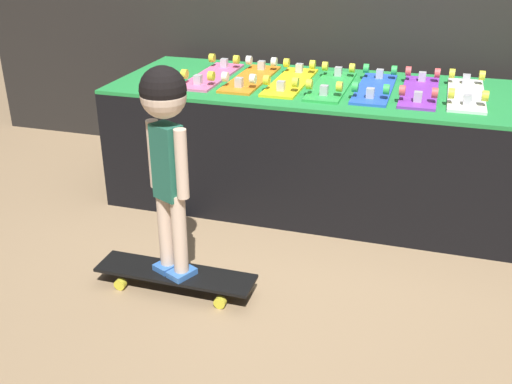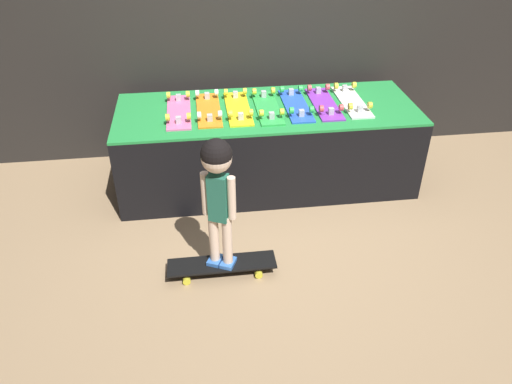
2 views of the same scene
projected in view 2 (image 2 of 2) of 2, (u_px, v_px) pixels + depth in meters
ground_plane at (278, 223)px, 3.89m from camera, size 16.00×16.00×0.00m
back_wall at (256, 20)px, 4.29m from camera, size 5.39×0.10×2.43m
display_rack at (267, 146)px, 4.22m from camera, size 2.43×0.91×0.69m
skateboard_pink_on_rack at (179, 111)px, 3.94m from camera, size 0.19×0.65×0.09m
skateboard_orange_on_rack at (209, 109)px, 3.98m from camera, size 0.19×0.65×0.09m
skateboard_yellow_on_rack at (238, 107)px, 4.00m from camera, size 0.19×0.65×0.09m
skateboard_green_on_rack at (267, 107)px, 4.01m from camera, size 0.19×0.65×0.09m
skateboard_blue_on_rack at (296, 104)px, 4.05m from camera, size 0.19×0.65×0.09m
skateboard_purple_on_rack at (324, 103)px, 4.07m from camera, size 0.19×0.65×0.09m
skateboard_white_on_rack at (352, 100)px, 4.11m from camera, size 0.19×0.65×0.09m
skateboard_on_floor at (222, 265)px, 3.38m from camera, size 0.73×0.18×0.09m
child at (218, 181)px, 3.01m from camera, size 0.21×0.19×0.94m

